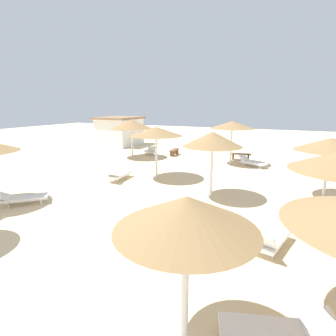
% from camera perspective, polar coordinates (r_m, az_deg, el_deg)
% --- Properties ---
extents(ground_plane, '(80.00, 80.00, 0.00)m').
position_cam_1_polar(ground_plane, '(10.22, -7.19, -10.11)').
color(ground_plane, beige).
extents(parasol_2, '(2.28, 2.28, 2.70)m').
position_cam_1_polar(parasol_2, '(4.17, 3.91, -9.70)').
color(parasol_2, silver).
rests_on(parasol_2, ground).
extents(parasol_3, '(2.88, 2.88, 2.68)m').
position_cam_1_polar(parasol_3, '(13.36, 31.21, 4.22)').
color(parasol_3, silver).
rests_on(parasol_3, ground).
extents(parasol_5, '(2.91, 2.91, 2.87)m').
position_cam_1_polar(parasol_5, '(14.76, -2.54, 7.73)').
color(parasol_5, silver).
rests_on(parasol_5, ground).
extents(parasol_6, '(3.20, 3.20, 2.93)m').
position_cam_1_polar(parasol_6, '(21.02, -7.76, 9.19)').
color(parasol_6, silver).
rests_on(parasol_6, ground).
extents(parasol_7, '(3.00, 3.00, 2.96)m').
position_cam_1_polar(parasol_7, '(18.95, 13.48, 8.87)').
color(parasol_7, silver).
rests_on(parasol_7, ground).
extents(parasol_9, '(2.56, 2.56, 2.93)m').
position_cam_1_polar(parasol_9, '(11.71, 9.44, 6.03)').
color(parasol_9, silver).
rests_on(parasol_9, ground).
extents(lounger_0, '(1.07, 1.95, 0.81)m').
position_cam_1_polar(lounger_0, '(8.41, 20.90, -13.85)').
color(lounger_0, white).
rests_on(lounger_0, ground).
extents(lounger_1, '(1.83, 1.79, 0.61)m').
position_cam_1_polar(lounger_1, '(12.68, -28.67, -5.52)').
color(lounger_1, white).
rests_on(lounger_1, ground).
extents(lounger_2, '(2.01, 1.20, 0.66)m').
position_cam_1_polar(lounger_2, '(5.62, 22.49, -29.45)').
color(lounger_2, white).
rests_on(lounger_2, ground).
extents(lounger_5, '(0.79, 1.96, 0.64)m').
position_cam_1_polar(lounger_5, '(14.98, -10.44, -1.35)').
color(lounger_5, white).
rests_on(lounger_5, ground).
extents(lounger_6, '(1.78, 1.74, 0.79)m').
position_cam_1_polar(lounger_6, '(22.38, -4.02, 3.70)').
color(lounger_6, white).
rests_on(lounger_6, ground).
extents(lounger_7, '(1.99, 1.43, 0.66)m').
position_cam_1_polar(lounger_7, '(18.84, 17.41, 1.26)').
color(lounger_7, white).
rests_on(lounger_7, ground).
extents(bench_0, '(1.53, 0.55, 0.49)m').
position_cam_1_polar(bench_0, '(20.84, 15.18, 2.62)').
color(bench_0, brown).
rests_on(bench_0, ground).
extents(bench_1, '(0.54, 1.53, 0.49)m').
position_cam_1_polar(bench_1, '(21.99, 1.34, 3.62)').
color(bench_1, brown).
rests_on(bench_1, ground).
extents(beach_cabana, '(3.70, 4.40, 2.85)m').
position_cam_1_polar(beach_cabana, '(27.89, -10.21, 7.75)').
color(beach_cabana, white).
rests_on(beach_cabana, ground).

